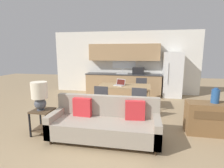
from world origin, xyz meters
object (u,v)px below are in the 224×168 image
Objects in this scene: dining_chair_near_left at (102,99)px; laptop at (120,84)px; couch at (105,123)px; dining_table at (124,87)px; side_table at (43,118)px; refrigerator at (172,75)px; dining_chair_far_right at (141,89)px; table_lamp at (40,94)px; vase at (215,96)px; dining_chair_near_right at (140,101)px; credenza at (211,119)px.

dining_chair_near_left is 0.92m from laptop.
couch is 5.64× the size of laptop.
side_table is (-1.55, -2.22, -0.31)m from dining_table.
laptop is (-1.88, -1.82, -0.12)m from refrigerator.
laptop is (-0.15, -0.02, 0.11)m from dining_table.
dining_table is at bearing -126.36° from dining_chair_far_right.
side_table is at bearing -129.26° from refrigerator.
dining_chair_near_left is (1.01, 1.42, 0.11)m from side_table.
dining_chair_far_right is (0.68, 2.99, 0.14)m from couch.
table_lamp is 0.72× the size of dining_chair_near_left.
dining_chair_far_right is at bearing 74.12° from laptop.
couch is 1.40m from side_table.
table_lamp is 3.80m from vase.
table_lamp is at bearing -168.88° from vase.
dining_chair_near_right is (0.52, -0.84, -0.20)m from dining_table.
couch is 1.54m from table_lamp.
dining_chair_near_right is 1.63m from dining_chair_far_right.
dining_table is at bearing 55.11° from side_table.
side_table is at bearing -127.19° from dining_chair_far_right.
credenza is 0.51m from vase.
dining_table is at bearing -120.16° from dining_chair_near_left.
credenza is (2.27, 0.67, 0.01)m from couch.
vase is (3.73, 0.73, -0.05)m from table_lamp.
couch is 6.70× the size of vase.
refrigerator is 3.48m from dining_chair_near_left.
refrigerator is at bearing 50.74° from side_table.
credenza is (3.67, 0.69, -0.02)m from side_table.
vase is at bearing -34.95° from dining_table.
dining_chair_far_right is (-1.59, 2.32, 0.13)m from credenza.
couch is at bearing -66.11° from laptop.
refrigerator is at bearing 46.00° from dining_table.
vase is at bearing 30.49° from credenza.
couch is 1.53m from dining_chair_near_right.
dining_chair_near_left is at bearing -126.48° from dining_chair_far_right.
dining_table is 2.64m from credenza.
credenza is at bearing -9.73° from laptop.
dining_chair_far_right is 1.10m from laptop.
couch reaches higher than side_table.
dining_chair_near_right is (1.06, -0.04, 0.00)m from dining_chair_near_left.
table_lamp reaches higher than couch.
dining_chair_far_right is at bearing 56.23° from dining_table.
laptop reaches higher than dining_chair_far_right.
dining_chair_far_right is at bearing 55.40° from side_table.
dining_chair_near_left is at bearing -124.00° from dining_table.
dining_chair_near_right is (-1.64, 0.67, -0.39)m from vase.
dining_table is 1.92× the size of dining_chair_far_right.
credenza is 2.82m from dining_chair_far_right.
table_lamp reaches higher than dining_table.
refrigerator is 5.22m from side_table.
refrigerator is at bearing -106.22° from dining_chair_near_right.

